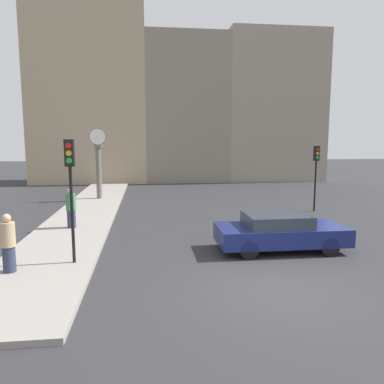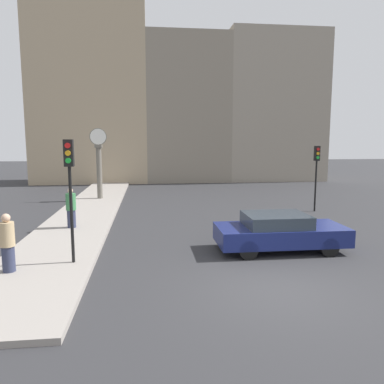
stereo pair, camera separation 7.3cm
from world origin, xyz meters
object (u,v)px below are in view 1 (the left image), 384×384
street_clock (98,164)px  pedestrian_tan_coat (8,244)px  sedan_car (280,231)px  traffic_light_near (70,175)px  traffic_light_far (316,164)px  pedestrian_green_hoodie (71,208)px

street_clock → pedestrian_tan_coat: 12.99m
sedan_car → street_clock: street_clock is taller
traffic_light_near → street_clock: size_ratio=0.84×
traffic_light_near → traffic_light_far: bearing=34.5°
pedestrian_green_hoodie → traffic_light_near: bearing=-78.5°
street_clock → pedestrian_tan_coat: street_clock is taller
street_clock → sedan_car: bearing=-57.3°
traffic_light_near → pedestrian_tan_coat: traffic_light_near is taller
sedan_car → street_clock: size_ratio=1.01×
traffic_light_near → pedestrian_tan_coat: 2.45m
traffic_light_far → pedestrian_tan_coat: bearing=-147.1°
traffic_light_near → pedestrian_green_hoodie: traffic_light_near is taller
traffic_light_near → pedestrian_tan_coat: bearing=-159.4°
sedan_car → street_clock: 13.61m
sedan_car → pedestrian_tan_coat: size_ratio=2.68×
traffic_light_near → pedestrian_green_hoodie: (-0.92, 4.53, -1.76)m
sedan_car → pedestrian_green_hoodie: pedestrian_green_hoodie is taller
traffic_light_near → pedestrian_tan_coat: size_ratio=2.23×
traffic_light_far → street_clock: street_clock is taller
sedan_car → traffic_light_near: bearing=-172.0°
pedestrian_green_hoodie → traffic_light_far: bearing=13.9°
sedan_car → traffic_light_near: size_ratio=1.20×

